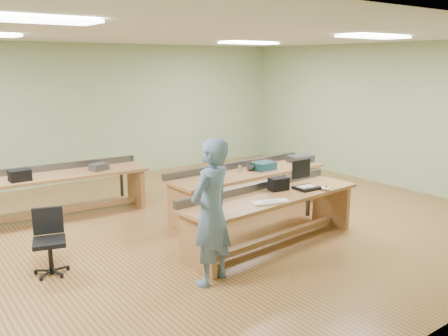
{
  "coord_description": "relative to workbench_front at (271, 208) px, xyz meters",
  "views": [
    {
      "loc": [
        -3.74,
        -6.17,
        2.59
      ],
      "look_at": [
        0.34,
        -0.6,
        1.05
      ],
      "focal_mm": 38.0,
      "sensor_mm": 36.0,
      "label": 1
    }
  ],
  "objects": [
    {
      "name": "workbench_front",
      "position": [
        0.0,
        0.0,
        0.0
      ],
      "size": [
        2.95,
        0.99,
        0.86
      ],
      "rotation": [
        0.0,
        0.0,
        0.07
      ],
      "color": "#AA7848",
      "rests_on": "floor"
    },
    {
      "name": "parts_bin_teal",
      "position": [
        0.97,
        1.29,
        0.26
      ],
      "size": [
        0.39,
        0.3,
        0.13
      ],
      "primitive_type": "cube",
      "rotation": [
        0.0,
        0.0,
        0.03
      ],
      "color": "#143A43",
      "rests_on": "workbench_mid"
    },
    {
      "name": "person",
      "position": [
        -1.38,
        -0.49,
        0.32
      ],
      "size": [
        0.75,
        0.62,
        1.76
      ],
      "primitive_type": "imported",
      "rotation": [
        0.0,
        0.0,
        3.51
      ],
      "color": "slate",
      "rests_on": "floor"
    },
    {
      "name": "drinks_can",
      "position": [
        0.52,
        1.39,
        0.25
      ],
      "size": [
        0.08,
        0.08,
        0.11
      ],
      "primitive_type": "cylinder",
      "rotation": [
        0.0,
        0.0,
        0.35
      ],
      "color": "#BCBBC0",
      "rests_on": "workbench_mid"
    },
    {
      "name": "wall_back",
      "position": [
        -0.64,
        5.33,
        0.94
      ],
      "size": [
        10.0,
        0.04,
        3.0
      ],
      "primitive_type": "cube",
      "color": "#9BB88B",
      "rests_on": "floor"
    },
    {
      "name": "storage_box_back",
      "position": [
        -2.68,
        2.96,
        0.28
      ],
      "size": [
        0.32,
        0.24,
        0.18
      ],
      "primitive_type": "cube",
      "rotation": [
        0.0,
        0.0,
        0.02
      ],
      "color": "black",
      "rests_on": "workbench_back"
    },
    {
      "name": "laptop_base",
      "position": [
        0.63,
        -0.08,
        0.21
      ],
      "size": [
        0.37,
        0.3,
        0.04
      ],
      "primitive_type": "cube",
      "rotation": [
        0.0,
        0.0,
        -0.04
      ],
      "color": "black",
      "rests_on": "workbench_front"
    },
    {
      "name": "parts_bin_grey",
      "position": [
        1.97,
        1.38,
        0.26
      ],
      "size": [
        0.48,
        0.33,
        0.13
      ],
      "primitive_type": "cube",
      "rotation": [
        0.0,
        0.0,
        -0.08
      ],
      "color": "#323234",
      "rests_on": "workbench_mid"
    },
    {
      "name": "mug",
      "position": [
        0.73,
        1.37,
        0.24
      ],
      "size": [
        0.17,
        0.17,
        0.1
      ],
      "primitive_type": "imported",
      "rotation": [
        0.0,
        0.0,
        -0.41
      ],
      "color": "#323234",
      "rests_on": "workbench_mid"
    },
    {
      "name": "workbench_mid",
      "position": [
        0.66,
        1.36,
        0.0
      ],
      "size": [
        3.04,
        0.94,
        0.86
      ],
      "rotation": [
        0.0,
        0.0,
        0.05
      ],
      "color": "#AA7848",
      "rests_on": "floor"
    },
    {
      "name": "camera_bag",
      "position": [
        0.25,
        0.12,
        0.29
      ],
      "size": [
        0.3,
        0.22,
        0.19
      ],
      "primitive_type": "cube",
      "rotation": [
        0.0,
        0.0,
        -0.16
      ],
      "color": "black",
      "rests_on": "workbench_front"
    },
    {
      "name": "floor",
      "position": [
        -0.64,
        1.33,
        -0.56
      ],
      "size": [
        10.0,
        10.0,
        0.0
      ],
      "primitive_type": "plane",
      "color": "olive",
      "rests_on": "ground"
    },
    {
      "name": "laptop_screen",
      "position": [
        0.64,
        0.06,
        0.47
      ],
      "size": [
        0.35,
        0.03,
        0.28
      ],
      "primitive_type": "cube",
      "rotation": [
        0.0,
        0.0,
        -0.04
      ],
      "color": "black",
      "rests_on": "laptop_base"
    },
    {
      "name": "wall_right",
      "position": [
        4.36,
        1.33,
        0.94
      ],
      "size": [
        0.04,
        8.0,
        3.0
      ],
      "primitive_type": "cube",
      "color": "#9BB88B",
      "rests_on": "floor"
    },
    {
      "name": "task_chair",
      "position": [
        -2.86,
        0.92,
        -0.26
      ],
      "size": [
        0.55,
        0.55,
        0.82
      ],
      "rotation": [
        0.0,
        0.0,
        -0.29
      ],
      "color": "black",
      "rests_on": "floor"
    },
    {
      "name": "keyboard",
      "position": [
        -0.29,
        -0.31,
        0.21
      ],
      "size": [
        0.52,
        0.3,
        0.03
      ],
      "primitive_type": "cube",
      "rotation": [
        0.0,
        0.0,
        -0.29
      ],
      "color": "white",
      "rests_on": "workbench_front"
    },
    {
      "name": "fluor_panels",
      "position": [
        -0.64,
        1.33,
        2.41
      ],
      "size": [
        6.2,
        3.5,
        0.03
      ],
      "color": "white",
      "rests_on": "ceiling"
    },
    {
      "name": "trackball_mouse",
      "position": [
        0.81,
        -0.3,
        0.22
      ],
      "size": [
        0.17,
        0.18,
        0.06
      ],
      "primitive_type": "ellipsoid",
      "rotation": [
        0.0,
        0.0,
        -0.35
      ],
      "color": "white",
      "rests_on": "workbench_front"
    },
    {
      "name": "tray_back",
      "position": [
        -1.38,
        2.97,
        0.25
      ],
      "size": [
        0.34,
        0.29,
        0.12
      ],
      "primitive_type": "cube",
      "rotation": [
        0.0,
        0.0,
        0.29
      ],
      "color": "#323234",
      "rests_on": "workbench_back"
    },
    {
      "name": "ceiling",
      "position": [
        -0.64,
        1.33,
        2.44
      ],
      "size": [
        10.0,
        10.0,
        0.0
      ],
      "primitive_type": "plane",
      "color": "silver",
      "rests_on": "wall_back"
    },
    {
      "name": "wall_front",
      "position": [
        -0.64,
        -2.67,
        0.94
      ],
      "size": [
        10.0,
        0.04,
        3.0
      ],
      "primitive_type": "cube",
      "color": "#9BB88B",
      "rests_on": "floor"
    },
    {
      "name": "workbench_back",
      "position": [
        -2.03,
        3.11,
        0.0
      ],
      "size": [
        2.96,
        0.98,
        0.86
      ],
      "rotation": [
        0.0,
        0.0,
        -0.07
      ],
      "color": "#AA7848",
      "rests_on": "floor"
    }
  ]
}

